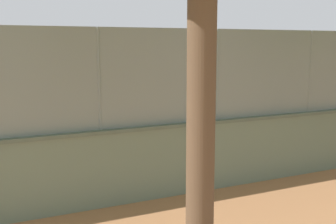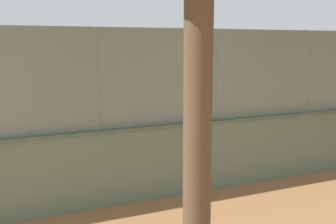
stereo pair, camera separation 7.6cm
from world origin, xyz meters
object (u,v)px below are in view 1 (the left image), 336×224
(player_at_service_line, at_px, (128,105))
(player_baseline_waiting, at_px, (101,117))
(player_crossing_court, at_px, (210,122))
(spare_ball_by_wall, at_px, (91,180))
(sports_ball, at_px, (171,132))

(player_at_service_line, xyz_separation_m, player_baseline_waiting, (1.74, 1.60, -0.14))
(player_crossing_court, relative_size, player_baseline_waiting, 1.12)
(player_crossing_court, bearing_deg, spare_ball_by_wall, 20.05)
(player_at_service_line, height_order, spare_ball_by_wall, player_at_service_line)
(sports_ball, distance_m, spare_ball_by_wall, 6.77)
(player_baseline_waiting, relative_size, spare_ball_by_wall, 7.97)
(player_baseline_waiting, bearing_deg, player_at_service_line, -137.40)
(sports_ball, bearing_deg, player_crossing_court, 89.61)
(player_crossing_court, distance_m, player_baseline_waiting, 4.41)
(player_baseline_waiting, xyz_separation_m, sports_ball, (-2.82, 0.39, -0.79))
(player_baseline_waiting, xyz_separation_m, spare_ball_by_wall, (2.00, 5.16, -0.76))
(spare_ball_by_wall, bearing_deg, player_at_service_line, -118.95)
(player_baseline_waiting, bearing_deg, spare_ball_by_wall, 68.84)
(player_at_service_line, xyz_separation_m, spare_ball_by_wall, (3.74, 6.76, -0.89))
(player_crossing_court, height_order, spare_ball_by_wall, player_crossing_court)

